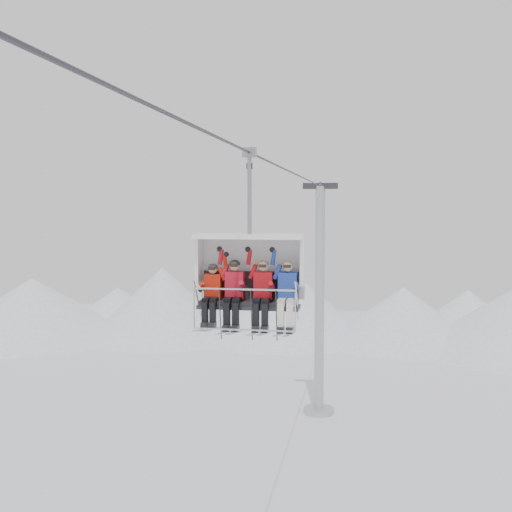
% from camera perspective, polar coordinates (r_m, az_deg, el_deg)
% --- Properties ---
extents(ridgeline, '(72.00, 21.00, 7.00)m').
position_cam_1_polar(ridgeline, '(57.92, 5.46, -4.85)').
color(ridgeline, white).
rests_on(ridgeline, ground).
extents(lift_tower_right, '(2.00, 1.80, 13.48)m').
position_cam_1_polar(lift_tower_right, '(37.60, 5.66, -5.32)').
color(lift_tower_right, '#A8AAAF').
rests_on(lift_tower_right, ground).
extents(haul_cable, '(0.06, 50.00, 0.06)m').
position_cam_1_polar(haul_cable, '(15.25, 0.00, 8.92)').
color(haul_cable, '#313136').
rests_on(haul_cable, lift_tower_left).
extents(chairlift_carrier, '(2.43, 1.17, 3.98)m').
position_cam_1_polar(chairlift_carrier, '(14.54, -0.49, -1.17)').
color(chairlift_carrier, black).
rests_on(chairlift_carrier, haul_cable).
extents(skier_far_left, '(0.37, 1.69, 1.51)m').
position_cam_1_polar(skier_far_left, '(14.46, -3.93, -3.25)').
color(skier_far_left, red).
rests_on(skier_far_left, chairlift_carrier).
extents(skier_center_left, '(0.42, 1.69, 1.65)m').
position_cam_1_polar(skier_center_left, '(14.36, -1.96, -3.13)').
color(skier_center_left, red).
rests_on(skier_center_left, chairlift_carrier).
extents(skier_center_right, '(0.42, 1.69, 1.65)m').
position_cam_1_polar(skier_center_right, '(14.24, 0.60, -3.19)').
color(skier_center_right, '#B40E17').
rests_on(skier_center_right, chairlift_carrier).
extents(skier_far_right, '(0.42, 1.69, 1.65)m').
position_cam_1_polar(skier_far_right, '(14.17, 2.79, -3.23)').
color(skier_far_right, '#2340AB').
rests_on(skier_far_right, chairlift_carrier).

